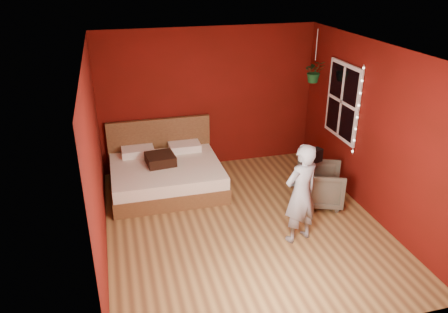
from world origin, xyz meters
TOP-DOWN VIEW (x-y plane):
  - floor at (0.00, 0.00)m, footprint 4.50×4.50m
  - room_walls at (0.00, 0.00)m, footprint 4.04×4.54m
  - window at (1.97, 0.90)m, footprint 0.05×0.97m
  - fairy_lights at (1.94, 0.37)m, footprint 0.04×0.04m
  - bed at (-0.95, 1.49)m, footprint 1.87×1.59m
  - person at (0.63, -0.55)m, footprint 0.61×0.49m
  - armchair at (1.38, 0.30)m, footprint 0.92×0.91m
  - handbag at (1.31, 0.51)m, footprint 0.33×0.25m
  - throw_pillow at (-1.03, 1.47)m, footprint 0.51×0.51m
  - hanging_plant at (1.69, 1.46)m, footprint 0.39×0.35m

SIDE VIEW (x-z plane):
  - floor at x=0.00m, z-range 0.00..0.00m
  - bed at x=-0.95m, z-range -0.25..0.78m
  - armchair at x=1.38m, z-range 0.00..0.65m
  - throw_pillow at x=-1.03m, z-range 0.47..0.63m
  - person at x=0.63m, z-range 0.00..1.46m
  - handbag at x=1.31m, z-range 0.65..0.87m
  - fairy_lights at x=1.94m, z-range 0.77..2.22m
  - window at x=1.97m, z-range 0.87..2.14m
  - room_walls at x=0.00m, z-range 0.37..2.99m
  - hanging_plant at x=1.69m, z-range 1.44..2.34m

